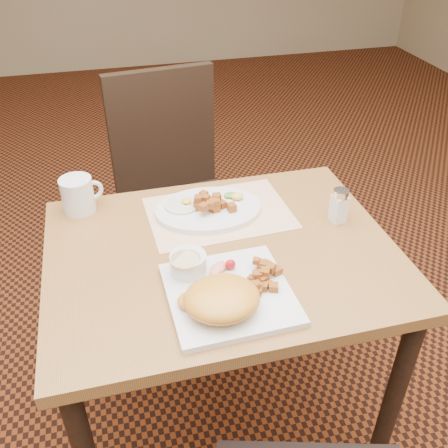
% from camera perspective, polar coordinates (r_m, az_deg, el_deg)
% --- Properties ---
extents(ground, '(8.00, 8.00, 0.00)m').
position_cam_1_polar(ground, '(1.85, -0.16, -21.55)').
color(ground, black).
rests_on(ground, ground).
extents(table, '(0.90, 0.70, 0.75)m').
position_cam_1_polar(table, '(1.37, -0.20, -6.58)').
color(table, '#9B6630').
rests_on(table, ground).
extents(chair_far, '(0.47, 0.48, 0.97)m').
position_cam_1_polar(chair_far, '(1.99, -5.78, 4.40)').
color(chair_far, black).
rests_on(chair_far, ground).
extents(placemat, '(0.41, 0.30, 0.00)m').
position_cam_1_polar(placemat, '(1.43, -0.59, 1.28)').
color(placemat, white).
rests_on(placemat, table).
extents(plate_square, '(0.29, 0.29, 0.02)m').
position_cam_1_polar(plate_square, '(1.16, 0.60, -7.99)').
color(plate_square, silver).
rests_on(plate_square, table).
extents(plate_oval, '(0.32, 0.24, 0.02)m').
position_cam_1_polar(plate_oval, '(1.43, -1.80, 1.66)').
color(plate_oval, silver).
rests_on(plate_oval, placemat).
extents(hollandaise_mound, '(0.18, 0.15, 0.06)m').
position_cam_1_polar(hollandaise_mound, '(1.09, -0.34, -8.57)').
color(hollandaise_mound, gold).
rests_on(hollandaise_mound, plate_square).
extents(ramekin, '(0.09, 0.09, 0.05)m').
position_cam_1_polar(ramekin, '(1.19, -4.13, -4.48)').
color(ramekin, silver).
rests_on(ramekin, plate_square).
extents(garnish_sq, '(0.08, 0.06, 0.03)m').
position_cam_1_polar(garnish_sq, '(1.20, -0.32, -4.97)').
color(garnish_sq, '#387223').
rests_on(garnish_sq, plate_square).
extents(fried_egg, '(0.10, 0.10, 0.02)m').
position_cam_1_polar(fried_egg, '(1.44, -4.77, 2.26)').
color(fried_egg, white).
rests_on(fried_egg, plate_oval).
extents(garnish_ov, '(0.06, 0.05, 0.02)m').
position_cam_1_polar(garnish_ov, '(1.46, 1.19, 3.25)').
color(garnish_ov, '#387223').
rests_on(garnish_ov, plate_oval).
extents(salt_shaker, '(0.05, 0.05, 0.10)m').
position_cam_1_polar(salt_shaker, '(1.41, 13.02, 2.11)').
color(salt_shaker, white).
rests_on(salt_shaker, table).
extents(coffee_mug, '(0.12, 0.09, 0.10)m').
position_cam_1_polar(coffee_mug, '(1.48, -16.30, 3.22)').
color(coffee_mug, silver).
rests_on(coffee_mug, table).
extents(home_fries_sq, '(0.12, 0.11, 0.04)m').
position_cam_1_polar(home_fries_sq, '(1.17, 4.26, -6.24)').
color(home_fries_sq, '#A1541A').
rests_on(home_fries_sq, plate_square).
extents(home_fries_ov, '(0.11, 0.09, 0.04)m').
position_cam_1_polar(home_fries_ov, '(1.41, -1.41, 2.39)').
color(home_fries_ov, '#A1541A').
rests_on(home_fries_ov, plate_oval).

